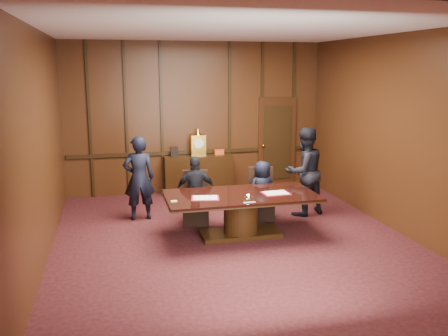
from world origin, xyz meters
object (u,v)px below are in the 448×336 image
Objects in this scene: signatory_left at (196,191)px; witness_left at (139,178)px; conference_table at (241,208)px; signatory_right at (262,190)px; witness_right at (304,171)px; sideboard at (198,173)px.

signatory_left is 0.80× the size of witness_left.
conference_table is 1.60× the size of witness_left.
signatory_right is (1.30, 0.00, -0.07)m from signatory_left.
conference_table is 1.04m from signatory_left.
conference_table is 2.00× the size of signatory_left.
signatory_left reaches higher than conference_table.
witness_left is 0.93× the size of witness_right.
sideboard reaches higher than signatory_right.
conference_table is at bearing 40.13° from signatory_right.
signatory_left is (-0.65, 0.80, 0.14)m from conference_table.
conference_table is 1.03m from signatory_right.
signatory_left is at bearing 147.23° from witness_left.
witness_left is (-2.31, 0.58, 0.24)m from signatory_right.
signatory_right is (0.83, -2.25, 0.10)m from sideboard.
sideboard is at bearing -134.24° from witness_left.
sideboard is at bearing 93.47° from conference_table.
signatory_left reaches higher than signatory_right.
witness_right is (1.75, -2.12, 0.40)m from sideboard.
witness_left reaches higher than sideboard.
signatory_right is 2.39m from witness_left.
sideboard reaches higher than conference_table.
witness_right is at bearing 177.48° from signatory_right.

